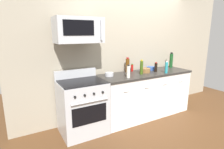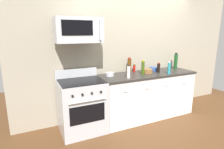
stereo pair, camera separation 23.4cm
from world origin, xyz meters
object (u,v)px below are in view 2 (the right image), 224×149
Objects in this scene: range_oven at (82,106)px; bottle_wine_green at (176,61)px; bottle_hot_sauce_red at (134,68)px; bowl_wooden_salad at (147,71)px; bowl_blue_mixing at (154,69)px; bottle_vinegar_white at (129,72)px; bottle_olive_oil at (143,68)px; bottle_dish_soap at (169,68)px; bottle_wine_amber at (129,65)px; microwave at (78,30)px; bowl_steel_prep at (110,74)px; bottle_soy_sauce_dark at (159,68)px.

bottle_wine_green reaches higher than range_oven.
bottle_wine_green is (1.04, -0.09, 0.09)m from bottle_hot_sauce_red.
bowl_wooden_salad is 0.30m from bowl_blue_mixing.
bottle_vinegar_white is 0.39m from bottle_olive_oil.
bottle_dish_soap is (0.50, -0.47, 0.04)m from bottle_hot_sauce_red.
bottle_wine_amber is 1.29× the size of bottle_vinegar_white.
range_oven is 1.72m from bowl_blue_mixing.
bottle_wine_amber is at bearing 57.64° from bottle_vinegar_white.
bottle_olive_oil is at bearing -5.79° from microwave.
microwave is 1.11m from bottle_vinegar_white.
bottle_dish_soap is at bearing -16.75° from bowl_steel_prep.
bottle_wine_amber reaches higher than bowl_blue_mixing.
bowl_steel_prep is 1.06m from bowl_blue_mixing.
bowl_blue_mixing is (0.03, 0.19, -0.06)m from bottle_soy_sauce_dark.
bottle_vinegar_white is at bearing -12.34° from range_oven.
range_oven is 1.34m from bottle_olive_oil.
bottle_olive_oil reaches higher than bowl_steel_prep.
range_oven is at bearing -90.29° from microwave.
bottle_soy_sauce_dark is at bearing 10.47° from bottle_vinegar_white.
bottle_vinegar_white is 0.88m from bottle_dish_soap.
bottle_wine_green is 0.61m from bowl_blue_mixing.
bottle_vinegar_white is (0.82, -0.18, 0.56)m from range_oven.
bottle_vinegar_white reaches higher than bowl_blue_mixing.
microwave is 3.15× the size of bottle_vinegar_white.
bottle_dish_soap is 1.52× the size of bowl_steel_prep.
microwave is at bearing 164.71° from bottle_vinegar_white.
bottle_dish_soap is at bearing -17.74° from bottle_olive_oil.
range_oven is 1.46m from bowl_wooden_salad.
bottle_dish_soap is at bearing -81.20° from bowl_blue_mixing.
range_oven is 5.23× the size of bowl_wooden_salad.
bottle_soy_sauce_dark is 1.23× the size of bowl_steel_prep.
bowl_blue_mixing is (0.44, 0.23, -0.10)m from bottle_olive_oil.
bowl_steel_prep is (-0.62, -0.14, -0.04)m from bottle_hot_sauce_red.
bottle_vinegar_white is at bearing -169.53° from bottle_soy_sauce_dark.
bottle_wine_amber is 1.25× the size of bottle_dish_soap.
bottle_wine_green is at bearing 2.54° from microwave.
microwave reaches higher than bottle_soy_sauce_dark.
microwave is 4.67× the size of bottle_hot_sauce_red.
bowl_blue_mixing is (-0.06, 0.39, -0.08)m from bottle_dish_soap.
bowl_steel_prep is (-1.12, 0.34, -0.08)m from bottle_dish_soap.
bottle_soy_sauce_dark is 0.22m from bottle_dish_soap.
bottle_soy_sauce_dark reaches higher than bowl_steel_prep.
bowl_wooden_salad reaches higher than bowl_blue_mixing.
bottle_olive_oil is (0.13, -0.29, -0.01)m from bottle_wine_amber.
microwave reaches higher than bottle_wine_amber.
range_oven is 1.44× the size of microwave.
microwave reaches higher than bowl_wooden_salad.
bottle_olive_oil reaches higher than range_oven.
microwave is 4.08× the size of bowl_blue_mixing.
bottle_dish_soap is at bearing -43.48° from bottle_hot_sauce_red.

